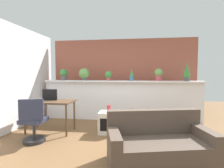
% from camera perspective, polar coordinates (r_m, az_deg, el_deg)
% --- Properties ---
extents(ground_plane, '(12.00, 12.00, 0.00)m').
position_cam_1_polar(ground_plane, '(3.43, -0.34, -20.62)').
color(ground_plane, brown).
extents(divider_wall, '(4.61, 0.16, 1.15)m').
position_cam_1_polar(divider_wall, '(5.18, 2.91, -5.64)').
color(divider_wall, white).
rests_on(divider_wall, ground).
extents(plant_shelf, '(4.61, 0.30, 0.04)m').
position_cam_1_polar(plant_shelf, '(5.08, 2.89, 0.90)').
color(plant_shelf, white).
rests_on(plant_shelf, divider_wall).
extents(brick_wall_behind, '(4.61, 0.10, 2.50)m').
position_cam_1_polar(brick_wall_behind, '(5.71, 3.48, 2.06)').
color(brick_wall_behind, '#9E5442').
rests_on(brick_wall_behind, ground).
extents(side_wall_left, '(0.12, 4.40, 2.60)m').
position_cam_1_polar(side_wall_left, '(4.61, -32.70, 1.71)').
color(side_wall_left, white).
rests_on(side_wall_left, ground).
extents(potted_plant_0, '(0.23, 0.23, 0.35)m').
position_cam_1_polar(potted_plant_0, '(5.54, -15.59, 3.20)').
color(potted_plant_0, '#4C4C51').
rests_on(potted_plant_0, plant_shelf).
extents(potted_plant_1, '(0.31, 0.31, 0.36)m').
position_cam_1_polar(potted_plant_1, '(5.29, -9.12, 3.30)').
color(potted_plant_1, '#4C4C51').
rests_on(potted_plant_1, plant_shelf).
extents(potted_plant_2, '(0.21, 0.21, 0.28)m').
position_cam_1_polar(potted_plant_2, '(5.12, -1.16, 2.94)').
color(potted_plant_2, '#B7474C').
rests_on(potted_plant_2, plant_shelf).
extents(potted_plant_3, '(0.14, 0.14, 0.33)m').
position_cam_1_polar(potted_plant_3, '(5.02, 6.52, 2.80)').
color(potted_plant_3, '#386B84').
rests_on(potted_plant_3, plant_shelf).
extents(potted_plant_4, '(0.23, 0.23, 0.35)m').
position_cam_1_polar(potted_plant_4, '(5.10, 15.07, 3.19)').
color(potted_plant_4, '#B7474C').
rests_on(potted_plant_4, plant_shelf).
extents(potted_plant_5, '(0.20, 0.20, 0.52)m').
position_cam_1_polar(potted_plant_5, '(5.21, 23.34, 3.45)').
color(potted_plant_5, '#4C4C51').
rests_on(potted_plant_5, plant_shelf).
extents(desk, '(1.10, 0.60, 0.75)m').
position_cam_1_polar(desk, '(4.41, -19.62, -6.27)').
color(desk, brown).
rests_on(desk, ground).
extents(tv_monitor, '(0.37, 0.04, 0.27)m').
position_cam_1_polar(tv_monitor, '(4.47, -19.78, -3.32)').
color(tv_monitor, black).
rests_on(tv_monitor, desk).
extents(office_chair, '(0.50, 0.51, 0.91)m').
position_cam_1_polar(office_chair, '(3.90, -24.46, -11.86)').
color(office_chair, '#262628').
rests_on(office_chair, ground).
extents(side_cube_shelf, '(0.40, 0.41, 0.50)m').
position_cam_1_polar(side_cube_shelf, '(4.16, -1.43, -12.53)').
color(side_cube_shelf, silver).
rests_on(side_cube_shelf, ground).
extents(vase_on_shelf, '(0.09, 0.09, 0.17)m').
position_cam_1_polar(vase_on_shelf, '(4.07, -1.08, -8.06)').
color(vase_on_shelf, '#CC3D47').
rests_on(vase_on_shelf, side_cube_shelf).
extents(couch, '(1.69, 1.10, 0.80)m').
position_cam_1_polar(couch, '(2.93, 15.06, -19.08)').
color(couch, brown).
rests_on(couch, ground).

